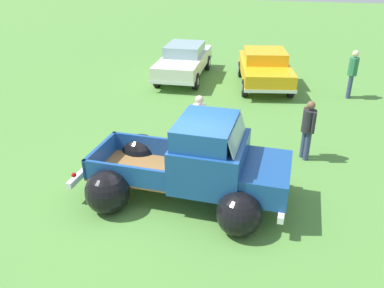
% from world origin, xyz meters
% --- Properties ---
extents(ground_plane, '(80.00, 80.00, 0.00)m').
position_xyz_m(ground_plane, '(0.00, 0.00, 0.00)').
color(ground_plane, '#548C3D').
extents(vintage_pickup_truck, '(4.68, 2.88, 1.96)m').
position_xyz_m(vintage_pickup_truck, '(0.39, -0.01, 0.76)').
color(vintage_pickup_truck, black).
rests_on(vintage_pickup_truck, ground).
extents(show_car_0, '(1.97, 4.67, 1.43)m').
position_xyz_m(show_car_0, '(-2.28, 8.94, 0.78)').
color(show_car_0, black).
rests_on(show_car_0, ground).
extents(show_car_1, '(2.64, 4.44, 1.43)m').
position_xyz_m(show_car_1, '(1.19, 8.60, 0.78)').
color(show_car_1, black).
rests_on(show_car_1, ground).
extents(spectator_0, '(0.47, 0.50, 1.62)m').
position_xyz_m(spectator_0, '(2.73, 2.49, 0.92)').
color(spectator_0, navy).
rests_on(spectator_0, ground).
extents(spectator_1, '(0.37, 0.54, 1.79)m').
position_xyz_m(spectator_1, '(4.43, 7.88, 1.03)').
color(spectator_1, navy).
rests_on(spectator_1, ground).
extents(spectator_2, '(0.39, 0.54, 1.66)m').
position_xyz_m(spectator_2, '(-0.08, 2.13, 0.95)').
color(spectator_2, black).
rests_on(spectator_2, ground).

